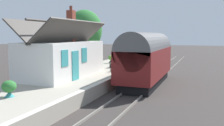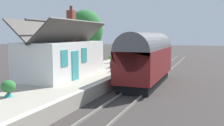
{
  "view_description": "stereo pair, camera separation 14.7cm",
  "coord_description": "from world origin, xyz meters",
  "views": [
    {
      "loc": [
        -21.89,
        -5.54,
        4.12
      ],
      "look_at": [
        -3.52,
        1.5,
        1.88
      ],
      "focal_mm": 39.85,
      "sensor_mm": 36.0,
      "label": 1
    },
    {
      "loc": [
        -21.83,
        -5.67,
        4.12
      ],
      "look_at": [
        -3.52,
        1.5,
        1.88
      ],
      "focal_mm": 39.85,
      "sensor_mm": 36.0,
      "label": 2
    }
  ],
  "objects": [
    {
      "name": "ground_plane",
      "position": [
        0.0,
        0.0,
        0.0
      ],
      "size": [
        160.0,
        160.0,
        0.0
      ],
      "primitive_type": "plane",
      "color": "#383330"
    },
    {
      "name": "bench_platform_end",
      "position": [
        1.28,
        3.13,
        1.36
      ],
      "size": [
        1.41,
        0.45,
        0.88
      ],
      "color": "brown",
      "rests_on": "platform"
    },
    {
      "name": "planter_edge_far",
      "position": [
        -1.53,
        2.16,
        1.16
      ],
      "size": [
        0.73,
        0.32,
        0.59
      ],
      "color": "gray",
      "rests_on": "platform"
    },
    {
      "name": "planter_by_door",
      "position": [
        9.06,
        4.37,
        1.18
      ],
      "size": [
        1.03,
        0.32,
        0.63
      ],
      "color": "gray",
      "rests_on": "platform"
    },
    {
      "name": "platform_edge_coping",
      "position": [
        0.0,
        1.18,
        0.89
      ],
      "size": [
        32.0,
        0.36,
        0.02
      ],
      "primitive_type": "cube",
      "color": "beige",
      "rests_on": "platform"
    },
    {
      "name": "rail_near",
      "position": [
        0.0,
        -1.62,
        0.07
      ],
      "size": [
        52.0,
        0.08,
        0.14
      ],
      "primitive_type": "cube",
      "color": "gray",
      "rests_on": "ground"
    },
    {
      "name": "bench_mid_platform",
      "position": [
        4.52,
        3.03,
        1.36
      ],
      "size": [
        1.41,
        0.47,
        0.88
      ],
      "color": "brown",
      "rests_on": "platform"
    },
    {
      "name": "bench_by_lamp",
      "position": [
        11.16,
        3.0,
        1.36
      ],
      "size": [
        1.42,
        0.5,
        0.88
      ],
      "color": "brown",
      "rests_on": "platform"
    },
    {
      "name": "planter_bench_right",
      "position": [
        4.58,
        4.75,
        1.37
      ],
      "size": [
        0.64,
        0.64,
        0.9
      ],
      "color": "black",
      "rests_on": "platform"
    },
    {
      "name": "station_sign_board",
      "position": [
        6.88,
        2.04,
        2.07
      ],
      "size": [
        0.96,
        0.06,
        1.57
      ],
      "color": "black",
      "rests_on": "platform"
    },
    {
      "name": "tree_behind_building",
      "position": [
        8.54,
        10.14,
        4.73
      ],
      "size": [
        4.5,
        4.87,
        7.5
      ],
      "color": "#4C3828",
      "rests_on": "ground"
    },
    {
      "name": "platform",
      "position": [
        0.0,
        3.83,
        0.44
      ],
      "size": [
        32.0,
        5.66,
        0.88
      ],
      "primitive_type": "cube",
      "color": "#A39B8C",
      "rests_on": "ground"
    },
    {
      "name": "rail_far",
      "position": [
        0.0,
        -0.18,
        0.07
      ],
      "size": [
        52.0,
        0.08,
        0.14
      ],
      "primitive_type": "cube",
      "color": "gray",
      "rests_on": "ground"
    },
    {
      "name": "station_building",
      "position": [
        -5.18,
        4.97,
        2.37
      ],
      "size": [
        8.27,
        3.75,
        5.59
      ],
      "color": "white",
      "rests_on": "platform"
    },
    {
      "name": "planter_edge_near",
      "position": [
        -11.93,
        4.03,
        1.37
      ],
      "size": [
        0.75,
        0.75,
        0.98
      ],
      "color": "teal",
      "rests_on": "platform"
    },
    {
      "name": "train",
      "position": [
        -1.84,
        -0.9,
        2.22
      ],
      "size": [
        9.31,
        2.73,
        4.32
      ],
      "color": "black",
      "rests_on": "ground"
    },
    {
      "name": "bench_near_building",
      "position": [
        8.7,
        2.84,
        1.36
      ],
      "size": [
        1.41,
        0.45,
        0.88
      ],
      "color": "brown",
      "rests_on": "platform"
    }
  ]
}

